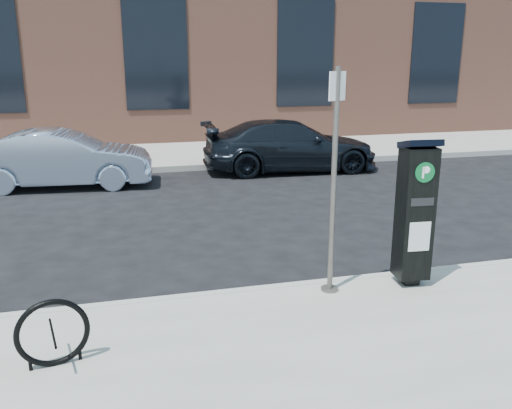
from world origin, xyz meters
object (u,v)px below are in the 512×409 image
object	(u,v)px
sign_pole	(333,185)
car_silver	(63,159)
bike_rack	(53,333)
car_dark	(290,146)
parking_kiosk	(415,211)

from	to	relation	value
sign_pole	car_silver	xyz separation A→B (m)	(-3.62, 7.22, -0.82)
bike_rack	car_silver	world-z (taller)	car_silver
sign_pole	car_dark	xyz separation A→B (m)	(1.99, 7.70, -0.81)
sign_pole	car_dark	distance (m)	7.99
sign_pole	parking_kiosk	bearing A→B (deg)	-24.13
bike_rack	car_dark	bearing A→B (deg)	48.80
car_silver	car_dark	world-z (taller)	car_dark
parking_kiosk	car_silver	bearing A→B (deg)	127.63
sign_pole	car_silver	world-z (taller)	sign_pole
sign_pole	car_silver	size ratio (longest dim) A/B	0.67
parking_kiosk	car_dark	size ratio (longest dim) A/B	0.40
car_dark	car_silver	bearing A→B (deg)	98.30
bike_rack	sign_pole	bearing A→B (deg)	5.89
sign_pole	bike_rack	size ratio (longest dim) A/B	4.00
parking_kiosk	car_dark	bearing A→B (deg)	87.98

